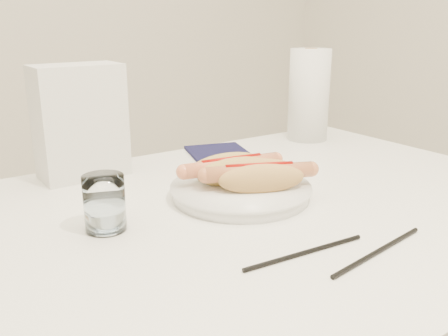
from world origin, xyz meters
TOP-DOWN VIEW (x-y plane):
  - table at (0.00, 0.00)m, footprint 1.20×0.80m
  - plate at (0.03, 0.04)m, footprint 0.30×0.30m
  - hotdog_left at (0.03, 0.08)m, footprint 0.19×0.10m
  - hotdog_right at (0.05, 0.01)m, footprint 0.19×0.13m
  - water_glass at (-0.23, 0.05)m, footprint 0.06×0.06m
  - chopstick_near at (-0.03, -0.19)m, footprint 0.20×0.02m
  - chopstick_far at (0.06, -0.24)m, footprint 0.21×0.04m
  - napkin_box at (-0.16, 0.33)m, footprint 0.17×0.10m
  - navy_napkin at (0.16, 0.32)m, footprint 0.17×0.17m
  - paper_towel_roll at (0.44, 0.31)m, footprint 0.14×0.14m

SIDE VIEW (x-z plane):
  - table at x=0.00m, z-range 0.32..1.07m
  - chopstick_near at x=-0.03m, z-range 0.75..0.76m
  - chopstick_far at x=0.06m, z-range 0.75..0.76m
  - navy_napkin at x=0.16m, z-range 0.75..0.76m
  - plate at x=0.03m, z-range 0.75..0.77m
  - water_glass at x=-0.23m, z-range 0.75..0.84m
  - hotdog_left at x=0.03m, z-range 0.77..0.82m
  - hotdog_right at x=0.05m, z-range 0.77..0.82m
  - napkin_box at x=-0.16m, z-range 0.75..0.98m
  - paper_towel_roll at x=0.44m, z-range 0.75..0.99m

